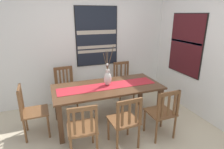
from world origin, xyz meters
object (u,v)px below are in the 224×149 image
Objects in this scene: dining_table at (108,91)px; chair_4 at (125,121)px; centerpiece_vase at (107,78)px; painting_on_side_wall at (186,45)px; chair_3 at (123,80)px; chair_5 at (31,110)px; chair_1 at (162,112)px; chair_2 at (82,129)px; chair_0 at (66,88)px; painting_on_back_wall at (97,37)px.

dining_table is 2.29× the size of chair_4.
painting_on_side_wall is (1.80, 0.07, 0.50)m from centerpiece_vase.
painting_on_side_wall reaches higher than chair_4.
chair_3 is 2.19m from chair_5.
chair_1 is 1.33m from chair_2.
chair_0 is 2.10m from chair_1.
painting_on_back_wall is (1.47, 1.09, 1.04)m from chair_5.
chair_2 is 0.97× the size of chair_3.
chair_5 is at bearing 132.02° from chair_2.
dining_table is 1.41m from painting_on_back_wall.
painting_on_side_wall is at bearing 3.43° from dining_table.
centerpiece_vase is at bearing -47.27° from chair_0.
centerpiece_vase is 0.83× the size of chair_3.
chair_1 is (0.68, -0.79, -0.17)m from dining_table.
painting_on_back_wall is (0.77, 1.87, 1.05)m from chair_2.
dining_table is at bearing -49.02° from chair_0.
chair_1 is 0.66× the size of painting_on_back_wall.
chair_3 is at bearing 67.27° from chair_4.
painting_on_back_wall reaches higher than chair_1.
chair_0 is 1.57m from chair_2.
chair_3 is (0.67, 0.79, -0.42)m from centerpiece_vase.
chair_3 is 1.62m from painting_on_side_wall.
chair_0 is 1.02× the size of chair_3.
painting_on_side_wall reaches higher than dining_table.
chair_2 is (-1.33, 0.01, -0.00)m from chair_1.
chair_5 is at bearing 149.21° from chair_4.
chair_2 is at bearing -112.41° from painting_on_back_wall.
chair_2 is 1.00× the size of chair_4.
painting_on_side_wall is (3.16, 0.10, 0.91)m from chair_5.
chair_2 is 1.05m from chair_5.
chair_1 is at bearing -0.65° from chair_2.
painting_on_back_wall reaches higher than chair_0.
chair_5 is (-1.35, 0.00, -0.16)m from dining_table.
painting_on_back_wall is (0.82, 0.30, 1.03)m from chair_0.
chair_3 is at bearing 50.24° from dining_table.
chair_2 is at bearing -160.19° from painting_on_side_wall.
dining_table is 1.36m from chair_5.
chair_5 is 0.68× the size of painting_on_back_wall.
painting_on_side_wall is at bearing -30.33° from painting_on_back_wall.
chair_4 is at bearing -153.28° from painting_on_side_wall.
chair_4 is at bearing -112.73° from chair_3.
chair_1 is 1.61m from chair_3.
chair_4 is 0.68× the size of painting_on_side_wall.
chair_2 reaches higher than dining_table.
painting_on_back_wall is (-0.55, 1.89, 1.05)m from chair_1.
dining_table is 1.50× the size of painting_on_back_wall.
dining_table is at bearing -176.57° from painting_on_side_wall.
centerpiece_vase is (0.01, 0.03, 0.25)m from dining_table.
centerpiece_vase reaches higher than chair_1.
chair_1 is 1.71m from painting_on_side_wall.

